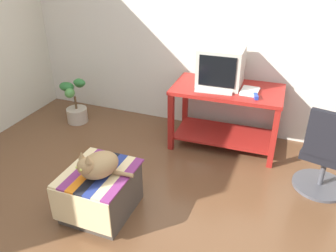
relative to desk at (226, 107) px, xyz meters
name	(u,v)px	position (x,y,z in m)	size (l,w,h in m)	color
ground_plane	(139,228)	(-0.35, -1.60, -0.50)	(14.00, 14.00, 0.00)	brown
back_wall	(210,24)	(-0.35, 0.45, 0.80)	(8.00, 0.10, 2.60)	silver
desk	(226,107)	(0.00, 0.00, 0.00)	(1.23, 0.70, 0.73)	maroon
tv_monitor	(221,67)	(-0.11, 0.06, 0.44)	(0.49, 0.44, 0.42)	#BCB7A8
keyboard	(214,90)	(-0.12, -0.15, 0.25)	(0.40, 0.15, 0.02)	beige
book	(250,91)	(0.24, -0.04, 0.25)	(0.18, 0.25, 0.03)	white
ottoman_with_blanket	(100,192)	(-0.76, -1.52, -0.28)	(0.57, 0.65, 0.42)	#4C4238
cat	(98,165)	(-0.72, -1.56, 0.04)	(0.47, 0.42, 0.28)	#9E7A4C
potted_plant	(75,104)	(-1.97, -0.12, -0.24)	(0.37, 0.34, 0.61)	#B7A893
office_chair	(326,157)	(1.07, -0.49, -0.11)	(0.52, 0.52, 0.89)	#4C4C51
stapler	(256,96)	(0.33, -0.17, 0.25)	(0.04, 0.11, 0.04)	#2342B7
pen	(257,91)	(0.32, 0.03, 0.24)	(0.01, 0.01, 0.14)	#B7B7BC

